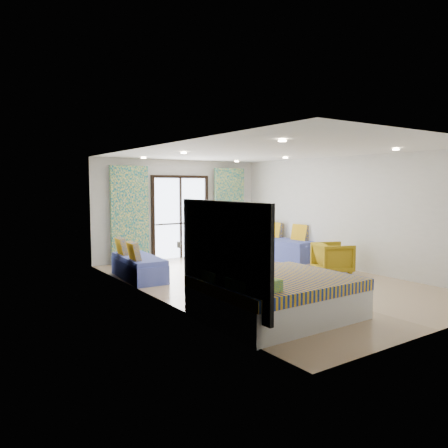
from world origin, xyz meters
TOP-DOWN VIEW (x-y plane):
  - floor at (0.00, 0.00)m, footprint 5.00×7.50m
  - ceiling at (0.00, 0.00)m, footprint 5.00×7.50m
  - wall_back at (0.00, 3.75)m, footprint 5.00×0.01m
  - wall_front at (0.00, -3.75)m, footprint 5.00×0.01m
  - wall_left at (-2.50, 0.00)m, footprint 0.01×7.50m
  - wall_right at (2.50, 0.00)m, footprint 0.01×7.50m
  - balcony_door at (0.00, 3.72)m, footprint 1.76×0.08m
  - balcony_rail at (0.00, 3.73)m, footprint 1.52×0.03m
  - curtain_left at (-1.55, 3.57)m, footprint 1.00×0.10m
  - curtain_right at (1.55, 3.57)m, footprint 1.00×0.10m
  - downlight_a at (-1.40, -2.00)m, footprint 0.12×0.12m
  - downlight_b at (1.40, -2.00)m, footprint 0.12×0.12m
  - downlight_c at (-1.40, 1.00)m, footprint 0.12×0.12m
  - downlight_d at (1.40, 1.00)m, footprint 0.12×0.12m
  - downlight_e at (-1.40, 3.00)m, footprint 0.12×0.12m
  - downlight_f at (1.40, 3.00)m, footprint 0.12×0.12m
  - headboard at (-2.46, -1.99)m, footprint 0.06×2.10m
  - switch_plate at (-2.47, -0.74)m, footprint 0.02×0.10m
  - bed at (-1.48, -1.99)m, footprint 2.24×1.83m
  - daybed_left at (-2.12, 1.77)m, footprint 0.80×1.80m
  - daybed_right at (2.12, 1.93)m, footprint 1.00×2.04m
  - coffee_table at (-0.05, 1.80)m, footprint 0.70×0.70m
  - vase at (-0.01, 1.82)m, footprint 0.19×0.20m
  - armchair at (1.79, -0.21)m, footprint 0.94×0.96m

SIDE VIEW (x-z plane):
  - floor at x=0.00m, z-range -0.01..0.01m
  - daybed_left at x=-2.12m, z-range -0.16..0.70m
  - daybed_right at x=2.12m, z-range -0.18..0.78m
  - bed at x=-1.48m, z-range -0.06..0.71m
  - coffee_table at x=-0.05m, z-range 0.01..0.69m
  - armchair at x=1.79m, z-range 0.00..0.78m
  - vase at x=-0.01m, z-range 0.39..0.57m
  - balcony_rail at x=0.00m, z-range 0.93..0.97m
  - headboard at x=-2.46m, z-range 0.30..1.80m
  - switch_plate at x=-2.47m, z-range 1.00..1.10m
  - curtain_left at x=-1.55m, z-range 0.00..2.50m
  - curtain_right at x=1.55m, z-range 0.00..2.50m
  - balcony_door at x=0.00m, z-range 0.12..2.40m
  - wall_back at x=0.00m, z-range 0.00..2.70m
  - wall_front at x=0.00m, z-range 0.00..2.70m
  - wall_left at x=-2.50m, z-range 0.00..2.70m
  - wall_right at x=2.50m, z-range 0.00..2.70m
  - downlight_a at x=-1.40m, z-range 2.66..2.68m
  - downlight_b at x=1.40m, z-range 2.66..2.68m
  - downlight_c at x=-1.40m, z-range 2.66..2.68m
  - downlight_d at x=1.40m, z-range 2.66..2.68m
  - downlight_e at x=-1.40m, z-range 2.66..2.68m
  - downlight_f at x=1.40m, z-range 2.66..2.68m
  - ceiling at x=0.00m, z-range 2.70..2.71m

